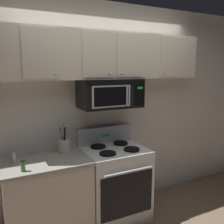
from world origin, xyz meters
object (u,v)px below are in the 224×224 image
object	(u,v)px
utensil_crock_cream	(64,145)
spice_jar	(23,166)
over_range_microwave	(110,93)
salt_shaker	(14,157)
stove_range	(114,181)

from	to	relation	value
utensil_crock_cream	spice_jar	size ratio (longest dim) A/B	3.18
over_range_microwave	utensil_crock_cream	world-z (taller)	over_range_microwave
utensil_crock_cream	salt_shaker	bearing A→B (deg)	-174.02
over_range_microwave	stove_range	bearing A→B (deg)	-89.86
salt_shaker	spice_jar	bearing A→B (deg)	-79.28
stove_range	over_range_microwave	size ratio (longest dim) A/B	1.47
over_range_microwave	spice_jar	xyz separation A→B (m)	(-1.09, -0.33, -0.62)
stove_range	salt_shaker	xyz separation A→B (m)	(-1.15, 0.09, 0.48)
stove_range	salt_shaker	bearing A→B (deg)	175.61
stove_range	salt_shaker	distance (m)	1.25
over_range_microwave	spice_jar	distance (m)	1.30
over_range_microwave	salt_shaker	world-z (taller)	over_range_microwave
stove_range	over_range_microwave	bearing A→B (deg)	90.14
salt_shaker	over_range_microwave	bearing A→B (deg)	1.40
stove_range	utensil_crock_cream	bearing A→B (deg)	166.03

